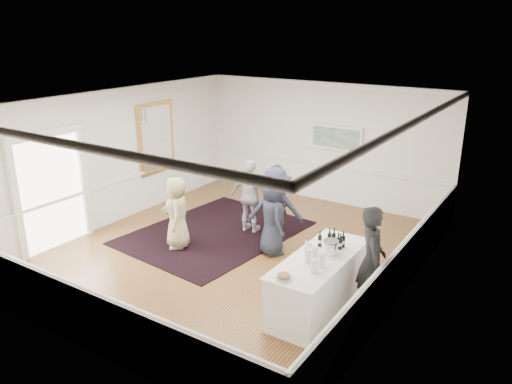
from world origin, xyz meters
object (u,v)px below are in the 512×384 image
Objects in this scene: nut_bowl at (284,277)px; guest_tan at (177,213)px; bartender at (372,261)px; guest_dark_a at (275,209)px; guest_navy at (272,217)px; ice_bucket at (331,248)px; serving_table at (319,282)px; guest_lilac at (251,196)px; guest_green at (173,209)px; guest_dark_b at (276,199)px.

guest_tan is at bearing 156.24° from nut_bowl.
bartender reaches higher than guest_dark_a.
ice_bucket is at bearing -173.41° from guest_navy.
guest_dark_a reaches higher than serving_table.
serving_table is at bearing -179.09° from guest_navy.
bartender is at bearing 45.69° from guest_tan.
guest_dark_a reaches higher than guest_navy.
guest_dark_a is 1.11× the size of guest_navy.
guest_dark_a is (-2.60, 1.29, -0.04)m from bartender.
bartender reaches higher than guest_lilac.
guest_tan reaches higher than nut_bowl.
serving_table is 1.48× the size of guest_tan.
bartender reaches higher than nut_bowl.
bartender is 1.59m from nut_bowl.
guest_green is (-3.87, 0.69, 0.30)m from serving_table.
bartender reaches higher than guest_tan.
guest_dark_b is at bearing 26.91° from bartender.
serving_table is at bearing 106.20° from guest_dark_a.
bartender is 1.04× the size of guest_dark_a.
guest_lilac reaches higher than guest_green.
guest_green is at bearing 169.94° from serving_table.
bartender is 2.76m from guest_navy.
guest_lilac is 0.95× the size of guest_dark_a.
guest_green is at bearing 156.01° from nut_bowl.
guest_dark_a reaches higher than guest_green.
serving_table is at bearing 139.52° from guest_dark_b.
guest_tan is 0.92× the size of guest_lilac.
guest_dark_a is 0.83m from guest_dark_b.
guest_dark_a is at bearing -36.61° from guest_navy.
guest_navy reaches higher than ice_bucket.
guest_tan reaches higher than ice_bucket.
guest_green is at bearing 51.66° from guest_dark_b.
nut_bowl reaches higher than serving_table.
guest_dark_b is (1.40, 1.79, 0.04)m from guest_tan.
guest_navy reaches higher than serving_table.
ice_bucket is (3.96, -0.48, 0.28)m from guest_green.
guest_dark_b is at bearing 133.56° from serving_table.
guest_tan is at bearing 57.50° from guest_lilac.
bartender is 0.70m from ice_bucket.
bartender is at bearing 63.77° from guest_green.
guest_dark_b is at bearing 113.71° from guest_green.
nut_bowl is (2.11, -3.33, 0.16)m from guest_dark_b.
nut_bowl is (2.67, -3.12, 0.13)m from guest_lilac.
bartender is 1.21× the size of guest_green.
serving_table is 1.44× the size of guest_navy.
guest_navy is (0.06, -0.22, -0.09)m from guest_dark_a.
guest_lilac reaches higher than serving_table.
guest_navy reaches higher than guest_green.
guest_dark_a is (1.80, 1.06, 0.12)m from guest_tan.
serving_table is 1.24× the size of bartender.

